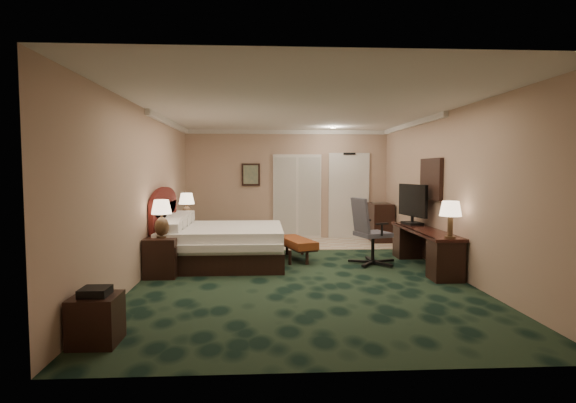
{
  "coord_description": "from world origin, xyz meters",
  "views": [
    {
      "loc": [
        -0.6,
        -7.42,
        1.71
      ],
      "look_at": [
        -0.15,
        0.6,
        1.15
      ],
      "focal_mm": 28.0,
      "sensor_mm": 36.0,
      "label": 1
    }
  ],
  "objects": [
    {
      "name": "side_table",
      "position": [
        -2.25,
        -3.0,
        0.24
      ],
      "size": [
        0.45,
        0.45,
        0.48
      ],
      "primitive_type": "cube",
      "color": "black",
      "rests_on": "ground"
    },
    {
      "name": "minibar",
      "position": [
        2.21,
        3.2,
        0.46
      ],
      "size": [
        0.48,
        0.86,
        0.91
      ],
      "primitive_type": "cube",
      "color": "black",
      "rests_on": "ground"
    },
    {
      "name": "floor",
      "position": [
        0.0,
        0.0,
        0.0
      ],
      "size": [
        5.0,
        7.5,
        0.0
      ],
      "primitive_type": "cube",
      "color": "black",
      "rests_on": "ground"
    },
    {
      "name": "ceiling",
      "position": [
        0.0,
        0.0,
        2.7
      ],
      "size": [
        5.0,
        7.5,
        0.0
      ],
      "primitive_type": "cube",
      "color": "silver",
      "rests_on": "wall_back"
    },
    {
      "name": "entry_door",
      "position": [
        1.55,
        3.72,
        1.05
      ],
      "size": [
        1.02,
        0.06,
        2.18
      ],
      "primitive_type": "cube",
      "color": "white",
      "rests_on": "ground"
    },
    {
      "name": "crown_molding",
      "position": [
        0.0,
        0.0,
        2.65
      ],
      "size": [
        5.0,
        7.5,
        0.1
      ],
      "primitive_type": null,
      "color": "white",
      "rests_on": "wall_back"
    },
    {
      "name": "lamp_far",
      "position": [
        -2.2,
        2.08,
        0.92
      ],
      "size": [
        0.36,
        0.36,
        0.62
      ],
      "primitive_type": null,
      "rotation": [
        0.0,
        0.0,
        0.11
      ],
      "color": "#302111",
      "rests_on": "nightstand_far"
    },
    {
      "name": "wall_mirror",
      "position": [
        2.46,
        0.6,
        1.55
      ],
      "size": [
        0.05,
        0.95,
        0.75
      ],
      "primitive_type": "cube",
      "color": "white",
      "rests_on": "wall_right"
    },
    {
      "name": "headboard",
      "position": [
        -2.44,
        1.0,
        0.7
      ],
      "size": [
        0.12,
        2.0,
        1.4
      ],
      "primitive_type": null,
      "color": "#441309",
      "rests_on": "ground"
    },
    {
      "name": "closet_doors",
      "position": [
        0.25,
        3.71,
        1.05
      ],
      "size": [
        1.2,
        0.06,
        2.1
      ],
      "primitive_type": "cube",
      "color": "beige",
      "rests_on": "ground"
    },
    {
      "name": "nightstand_far",
      "position": [
        -2.23,
        2.11,
        0.31
      ],
      "size": [
        0.49,
        0.56,
        0.62
      ],
      "primitive_type": "cube",
      "color": "black",
      "rests_on": "ground"
    },
    {
      "name": "wall_art",
      "position": [
        -0.9,
        3.71,
        1.6
      ],
      "size": [
        0.45,
        0.06,
        0.55
      ],
      "primitive_type": "cube",
      "color": "#4B655D",
      "rests_on": "wall_back"
    },
    {
      "name": "wall_left",
      "position": [
        -2.5,
        0.0,
        1.35
      ],
      "size": [
        0.0,
        7.5,
        2.7
      ],
      "primitive_type": "cube",
      "color": "tan",
      "rests_on": "ground"
    },
    {
      "name": "wall_right",
      "position": [
        2.5,
        0.0,
        1.35
      ],
      "size": [
        0.0,
        7.5,
        2.7
      ],
      "primitive_type": "cube",
      "color": "tan",
      "rests_on": "ground"
    },
    {
      "name": "desk_lamp",
      "position": [
        2.25,
        -0.78,
        0.96
      ],
      "size": [
        0.35,
        0.35,
        0.58
      ],
      "primitive_type": null,
      "rotation": [
        0.0,
        0.0,
        -0.06
      ],
      "color": "#302111",
      "rests_on": "desk"
    },
    {
      "name": "bed",
      "position": [
        -1.33,
        0.78,
        0.34
      ],
      "size": [
        2.15,
        1.99,
        0.68
      ],
      "primitive_type": "cube",
      "color": "white",
      "rests_on": "ground"
    },
    {
      "name": "desk",
      "position": [
        2.23,
        0.25,
        0.34
      ],
      "size": [
        0.5,
        2.34,
        0.68
      ],
      "primitive_type": "cube",
      "color": "black",
      "rests_on": "ground"
    },
    {
      "name": "desk_chair",
      "position": [
        1.39,
        0.55,
        0.61
      ],
      "size": [
        0.88,
        0.85,
        1.22
      ],
      "primitive_type": null,
      "rotation": [
        0.0,
        0.0,
        0.32
      ],
      "color": "#454451",
      "rests_on": "ground"
    },
    {
      "name": "lamp_near",
      "position": [
        -2.23,
        -0.15,
        0.93
      ],
      "size": [
        0.34,
        0.34,
        0.61
      ],
      "primitive_type": null,
      "rotation": [
        0.0,
        0.0,
        -0.06
      ],
      "color": "#302111",
      "rests_on": "nightstand_near"
    },
    {
      "name": "tv",
      "position": [
        2.24,
        0.93,
        1.06
      ],
      "size": [
        0.26,
        0.99,
        0.77
      ],
      "primitive_type": "cube",
      "rotation": [
        0.0,
        0.0,
        0.18
      ],
      "color": "black",
      "rests_on": "desk"
    },
    {
      "name": "wall_back",
      "position": [
        0.0,
        3.75,
        1.35
      ],
      "size": [
        5.0,
        0.0,
        2.7
      ],
      "primitive_type": "cube",
      "color": "tan",
      "rests_on": "ground"
    },
    {
      "name": "nightstand_near",
      "position": [
        -2.23,
        -0.16,
        0.31
      ],
      "size": [
        0.5,
        0.58,
        0.63
      ],
      "primitive_type": "cube",
      "color": "black",
      "rests_on": "ground"
    },
    {
      "name": "bed_bench",
      "position": [
        0.04,
        1.09,
        0.2
      ],
      "size": [
        0.75,
        1.26,
        0.4
      ],
      "primitive_type": "cube",
      "rotation": [
        0.0,
        0.0,
        0.31
      ],
      "color": "maroon",
      "rests_on": "ground"
    },
    {
      "name": "tile_patch",
      "position": [
        0.9,
        2.9,
        0.01
      ],
      "size": [
        3.2,
        1.7,
        0.01
      ],
      "primitive_type": "cube",
      "color": "#D0B293",
      "rests_on": "ground"
    },
    {
      "name": "wall_front",
      "position": [
        0.0,
        -3.75,
        1.35
      ],
      "size": [
        5.0,
        0.0,
        2.7
      ],
      "primitive_type": "cube",
      "color": "tan",
      "rests_on": "ground"
    }
  ]
}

